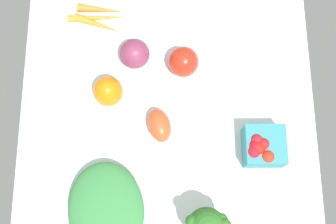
{
  "coord_description": "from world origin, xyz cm",
  "views": [
    {
      "loc": [
        28.3,
        -0.13,
        108.11
      ],
      "look_at": [
        0.0,
        0.0,
        4.0
      ],
      "focal_mm": 45.49,
      "sensor_mm": 36.0,
      "label": 1
    }
  ],
  "objects_px": {
    "bell_pepper_red": "(184,62)",
    "berry_basket": "(263,147)",
    "roma_tomato": "(160,125)",
    "leafy_greens_clump": "(107,210)",
    "bell_pepper_orange": "(109,91)",
    "carrot_bunch": "(101,17)",
    "red_onion_near_basket": "(135,54)"
  },
  "relations": [
    {
      "from": "leafy_greens_clump",
      "to": "berry_basket",
      "type": "height_order",
      "value": "berry_basket"
    },
    {
      "from": "red_onion_near_basket",
      "to": "carrot_bunch",
      "type": "distance_m",
      "value": 0.16
    },
    {
      "from": "roma_tomato",
      "to": "bell_pepper_red",
      "type": "height_order",
      "value": "bell_pepper_red"
    },
    {
      "from": "berry_basket",
      "to": "bell_pepper_orange",
      "type": "bearing_deg",
      "value": -110.49
    },
    {
      "from": "bell_pepper_red",
      "to": "bell_pepper_orange",
      "type": "height_order",
      "value": "bell_pepper_orange"
    },
    {
      "from": "roma_tomato",
      "to": "bell_pepper_red",
      "type": "relative_size",
      "value": 1.06
    },
    {
      "from": "leafy_greens_clump",
      "to": "bell_pepper_orange",
      "type": "height_order",
      "value": "bell_pepper_orange"
    },
    {
      "from": "bell_pepper_orange",
      "to": "carrot_bunch",
      "type": "xyz_separation_m",
      "value": [
        -0.22,
        -0.03,
        -0.03
      ]
    },
    {
      "from": "roma_tomato",
      "to": "bell_pepper_red",
      "type": "xyz_separation_m",
      "value": [
        -0.16,
        0.06,
        0.01
      ]
    },
    {
      "from": "leafy_greens_clump",
      "to": "carrot_bunch",
      "type": "distance_m",
      "value": 0.51
    },
    {
      "from": "carrot_bunch",
      "to": "bell_pepper_orange",
      "type": "bearing_deg",
      "value": 8.42
    },
    {
      "from": "berry_basket",
      "to": "roma_tomato",
      "type": "bearing_deg",
      "value": -102.86
    },
    {
      "from": "carrot_bunch",
      "to": "berry_basket",
      "type": "distance_m",
      "value": 0.55
    },
    {
      "from": "bell_pepper_red",
      "to": "red_onion_near_basket",
      "type": "bearing_deg",
      "value": -100.58
    },
    {
      "from": "bell_pepper_red",
      "to": "bell_pepper_orange",
      "type": "relative_size",
      "value": 0.92
    },
    {
      "from": "roma_tomato",
      "to": "leafy_greens_clump",
      "type": "bearing_deg",
      "value": 133.58
    },
    {
      "from": "bell_pepper_red",
      "to": "bell_pepper_orange",
      "type": "xyz_separation_m",
      "value": [
        0.08,
        -0.19,
        0.0
      ]
    },
    {
      "from": "carrot_bunch",
      "to": "berry_basket",
      "type": "relative_size",
      "value": 1.81
    },
    {
      "from": "bell_pepper_red",
      "to": "berry_basket",
      "type": "height_order",
      "value": "bell_pepper_red"
    },
    {
      "from": "bell_pepper_red",
      "to": "carrot_bunch",
      "type": "bearing_deg",
      "value": -122.57
    },
    {
      "from": "leafy_greens_clump",
      "to": "red_onion_near_basket",
      "type": "distance_m",
      "value": 0.4
    },
    {
      "from": "roma_tomato",
      "to": "leafy_greens_clump",
      "type": "distance_m",
      "value": 0.24
    },
    {
      "from": "roma_tomato",
      "to": "bell_pepper_orange",
      "type": "distance_m",
      "value": 0.15
    },
    {
      "from": "red_onion_near_basket",
      "to": "carrot_bunch",
      "type": "bearing_deg",
      "value": -140.72
    },
    {
      "from": "leafy_greens_clump",
      "to": "roma_tomato",
      "type": "bearing_deg",
      "value": 148.42
    },
    {
      "from": "bell_pepper_red",
      "to": "berry_basket",
      "type": "bearing_deg",
      "value": 40.45
    },
    {
      "from": "leafy_greens_clump",
      "to": "bell_pepper_red",
      "type": "bearing_deg",
      "value": 153.01
    },
    {
      "from": "bell_pepper_orange",
      "to": "leafy_greens_clump",
      "type": "bearing_deg",
      "value": 0.5
    },
    {
      "from": "red_onion_near_basket",
      "to": "berry_basket",
      "type": "height_order",
      "value": "same"
    },
    {
      "from": "red_onion_near_basket",
      "to": "carrot_bunch",
      "type": "height_order",
      "value": "red_onion_near_basket"
    },
    {
      "from": "roma_tomato",
      "to": "carrot_bunch",
      "type": "xyz_separation_m",
      "value": [
        -0.31,
        -0.16,
        -0.02
      ]
    },
    {
      "from": "red_onion_near_basket",
      "to": "bell_pepper_red",
      "type": "bearing_deg",
      "value": 79.42
    }
  ]
}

